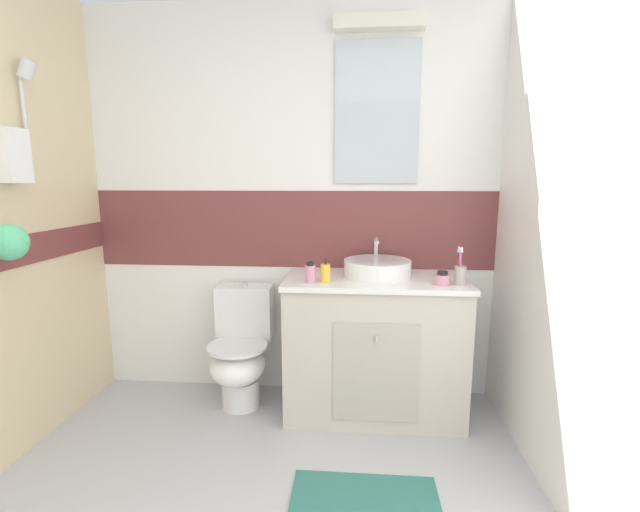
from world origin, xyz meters
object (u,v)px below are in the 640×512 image
(toothbrush_cup, at_px, (460,274))
(lotion_bottle_short, at_px, (310,273))
(sink_basin, at_px, (377,267))
(soap_dispenser, at_px, (325,273))
(toilet, at_px, (241,351))
(hair_gel_jar, at_px, (442,279))

(toothbrush_cup, distance_m, lotion_bottle_short, 0.83)
(toothbrush_cup, xyz_separation_m, lotion_bottle_short, (-0.83, -0.02, -0.01))
(lotion_bottle_short, bearing_deg, toothbrush_cup, 1.45)
(sink_basin, height_order, lotion_bottle_short, sink_basin)
(soap_dispenser, height_order, lotion_bottle_short, soap_dispenser)
(toilet, xyz_separation_m, lotion_bottle_short, (0.46, -0.18, 0.55))
(soap_dispenser, bearing_deg, sink_basin, 29.21)
(toothbrush_cup, xyz_separation_m, hair_gel_jar, (-0.10, -0.01, -0.03))
(hair_gel_jar, bearing_deg, soap_dispenser, 178.80)
(toothbrush_cup, height_order, lotion_bottle_short, toothbrush_cup)
(toothbrush_cup, relative_size, lotion_bottle_short, 1.79)
(sink_basin, xyz_separation_m, hair_gel_jar, (0.35, -0.18, -0.02))
(lotion_bottle_short, xyz_separation_m, hair_gel_jar, (0.73, 0.01, -0.02))
(toothbrush_cup, bearing_deg, toilet, 172.95)
(soap_dispenser, bearing_deg, toilet, 163.71)
(hair_gel_jar, bearing_deg, lotion_bottle_short, -179.44)
(sink_basin, distance_m, hair_gel_jar, 0.39)
(toothbrush_cup, xyz_separation_m, soap_dispenser, (-0.74, -0.00, -0.01))
(toothbrush_cup, distance_m, hair_gel_jar, 0.10)
(sink_basin, height_order, hair_gel_jar, sink_basin)
(sink_basin, relative_size, toilet, 0.58)
(sink_basin, bearing_deg, lotion_bottle_short, -153.92)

